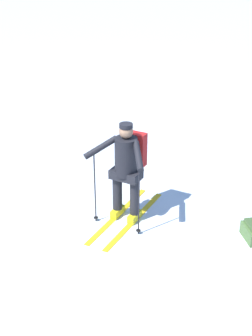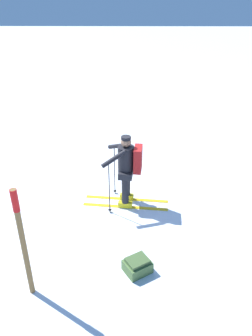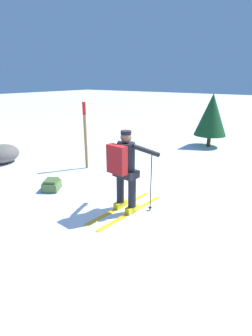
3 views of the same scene
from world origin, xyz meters
name	(u,v)px [view 2 (image 2 of 3)]	position (x,y,z in m)	size (l,w,h in m)	color
ground_plane	(99,199)	(0.00, 0.00, 0.00)	(80.00, 80.00, 0.00)	white
skier	(127,167)	(0.64, -0.16, 0.92)	(1.88, 0.99, 1.60)	gold
dropped_backpack	(137,265)	(0.83, -2.14, 0.12)	(0.54, 0.52, 0.26)	#4C6B38
trail_marker	(22,237)	(-0.82, -2.59, 1.09)	(0.10, 0.10, 1.88)	olive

